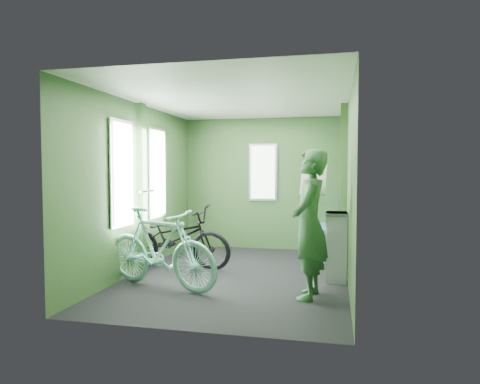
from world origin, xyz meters
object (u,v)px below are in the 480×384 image
object	(u,v)px
passenger	(309,224)
bicycle_black	(175,268)
waste_box	(336,247)
bench_seat	(329,238)
bicycle_mint	(159,289)

from	to	relation	value
passenger	bicycle_black	bearing A→B (deg)	-112.36
waste_box	bicycle_black	bearing A→B (deg)	174.99
bicycle_black	passenger	bearing A→B (deg)	-112.10
passenger	bench_seat	size ratio (longest dim) A/B	1.53
waste_box	passenger	bearing A→B (deg)	-110.06
waste_box	bench_seat	xyz separation A→B (m)	(-0.11, 1.44, -0.12)
bicycle_mint	waste_box	distance (m)	2.23
bicycle_mint	bench_seat	bearing A→B (deg)	-22.25
bicycle_black	waste_box	world-z (taller)	waste_box
bench_seat	waste_box	bearing A→B (deg)	-87.69
bicycle_black	bicycle_mint	world-z (taller)	bicycle_mint
bicycle_black	bicycle_mint	bearing A→B (deg)	-163.57
bicycle_mint	passenger	distance (m)	1.92
bicycle_black	waste_box	xyz separation A→B (m)	(2.23, -0.20, 0.43)
passenger	waste_box	world-z (taller)	passenger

